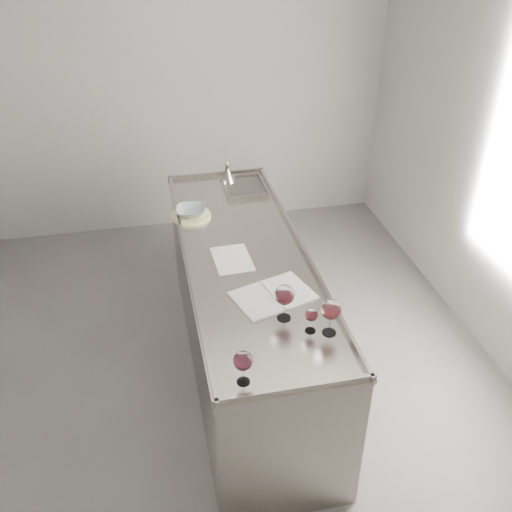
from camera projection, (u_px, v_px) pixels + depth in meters
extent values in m
cube|color=#575451|center=(181.00, 408.00, 3.74)|extent=(4.50, 5.00, 0.02)
cube|color=#999794|center=(141.00, 86.00, 5.05)|extent=(4.50, 0.02, 2.80)
cube|color=gray|center=(246.00, 314.00, 3.82)|extent=(0.75, 2.40, 0.92)
cube|color=gray|center=(245.00, 255.00, 3.57)|extent=(0.77, 2.42, 0.02)
cube|color=gray|center=(296.00, 389.00, 2.58)|extent=(0.77, 0.02, 0.03)
cube|color=gray|center=(216.00, 174.00, 4.54)|extent=(0.77, 0.02, 0.03)
cube|color=gray|center=(187.00, 259.00, 3.49)|extent=(0.02, 2.42, 0.03)
cube|color=gray|center=(302.00, 246.00, 3.62)|extent=(0.02, 2.42, 0.03)
cube|color=#595654|center=(244.00, 189.00, 4.36)|extent=(0.30, 0.38, 0.01)
cylinder|color=white|center=(243.00, 381.00, 2.64)|extent=(0.06, 0.06, 0.00)
cylinder|color=white|center=(243.00, 374.00, 2.61)|extent=(0.01, 0.01, 0.09)
ellipsoid|color=white|center=(243.00, 361.00, 2.57)|extent=(0.09, 0.09, 0.10)
cylinder|color=#390714|center=(243.00, 364.00, 2.58)|extent=(0.07, 0.07, 0.02)
cylinder|color=white|center=(284.00, 318.00, 3.03)|extent=(0.07, 0.07, 0.00)
cylinder|color=white|center=(284.00, 310.00, 3.00)|extent=(0.01, 0.01, 0.10)
ellipsoid|color=white|center=(285.00, 295.00, 2.95)|extent=(0.11, 0.11, 0.11)
cylinder|color=#35070B|center=(285.00, 299.00, 2.96)|extent=(0.08, 0.08, 0.02)
cylinder|color=white|center=(329.00, 332.00, 2.93)|extent=(0.07, 0.07, 0.00)
cylinder|color=white|center=(330.00, 325.00, 2.90)|extent=(0.01, 0.01, 0.10)
ellipsoid|color=white|center=(331.00, 310.00, 2.85)|extent=(0.10, 0.10, 0.11)
cylinder|color=#3C080B|center=(331.00, 313.00, 2.86)|extent=(0.08, 0.08, 0.02)
cylinder|color=white|center=(310.00, 330.00, 2.94)|extent=(0.06, 0.06, 0.00)
cylinder|color=white|center=(311.00, 325.00, 2.92)|extent=(0.01, 0.01, 0.07)
ellipsoid|color=white|center=(311.00, 315.00, 2.89)|extent=(0.07, 0.07, 0.07)
cylinder|color=#3C080B|center=(311.00, 317.00, 2.90)|extent=(0.05, 0.05, 0.02)
cube|color=silver|center=(256.00, 301.00, 3.14)|extent=(0.29, 0.35, 0.01)
cube|color=silver|center=(290.00, 290.00, 3.24)|extent=(0.29, 0.35, 0.01)
cylinder|color=white|center=(273.00, 295.00, 3.19)|extent=(0.10, 0.29, 0.01)
cube|color=white|center=(232.00, 259.00, 3.51)|extent=(0.24, 0.33, 0.00)
cylinder|color=beige|center=(191.00, 216.00, 3.97)|extent=(0.31, 0.31, 0.02)
imported|color=#8FA2A6|center=(191.00, 211.00, 3.95)|extent=(0.23, 0.23, 0.05)
cone|color=#A39D91|center=(227.00, 175.00, 4.42)|extent=(0.13, 0.13, 0.11)
cylinder|color=#A39D91|center=(227.00, 167.00, 4.39)|extent=(0.02, 0.02, 0.03)
cylinder|color=#9C672B|center=(227.00, 165.00, 4.38)|extent=(0.03, 0.03, 0.01)
cone|color=#A39D91|center=(227.00, 162.00, 4.36)|extent=(0.02, 0.02, 0.04)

